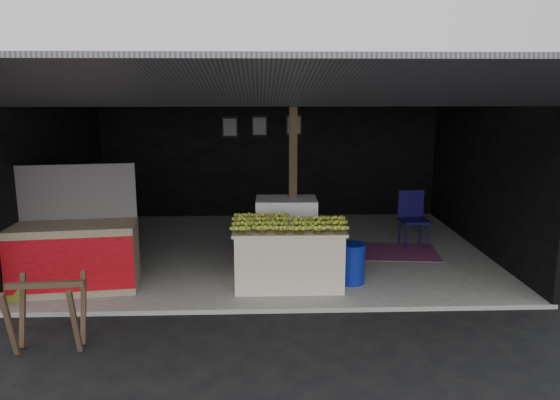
{
  "coord_description": "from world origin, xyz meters",
  "views": [
    {
      "loc": [
        -0.2,
        -6.24,
        2.73
      ],
      "look_at": [
        0.09,
        1.53,
        1.1
      ],
      "focal_mm": 35.0,
      "sensor_mm": 36.0,
      "label": 1
    }
  ],
  "objects_px": {
    "banana_table": "(288,256)",
    "sawhorse": "(47,308)",
    "neighbor_stall": "(75,253)",
    "water_barrel": "(352,264)",
    "plastic_chair": "(412,214)",
    "white_crate": "(286,231)"
  },
  "relations": [
    {
      "from": "banana_table",
      "to": "sawhorse",
      "type": "height_order",
      "value": "banana_table"
    },
    {
      "from": "neighbor_stall",
      "to": "water_barrel",
      "type": "relative_size",
      "value": 3.15
    },
    {
      "from": "banana_table",
      "to": "plastic_chair",
      "type": "distance_m",
      "value": 2.82
    },
    {
      "from": "white_crate",
      "to": "plastic_chair",
      "type": "distance_m",
      "value": 2.33
    },
    {
      "from": "white_crate",
      "to": "plastic_chair",
      "type": "bearing_deg",
      "value": 22.58
    },
    {
      "from": "banana_table",
      "to": "water_barrel",
      "type": "xyz_separation_m",
      "value": [
        0.87,
        0.03,
        -0.15
      ]
    },
    {
      "from": "neighbor_stall",
      "to": "sawhorse",
      "type": "height_order",
      "value": "neighbor_stall"
    },
    {
      "from": "sawhorse",
      "to": "water_barrel",
      "type": "height_order",
      "value": "sawhorse"
    },
    {
      "from": "banana_table",
      "to": "white_crate",
      "type": "distance_m",
      "value": 0.93
    },
    {
      "from": "banana_table",
      "to": "water_barrel",
      "type": "bearing_deg",
      "value": 2.63
    },
    {
      "from": "white_crate",
      "to": "water_barrel",
      "type": "distance_m",
      "value": 1.26
    },
    {
      "from": "banana_table",
      "to": "neighbor_stall",
      "type": "height_order",
      "value": "neighbor_stall"
    },
    {
      "from": "white_crate",
      "to": "water_barrel",
      "type": "xyz_separation_m",
      "value": [
        0.86,
        -0.89,
        -0.24
      ]
    },
    {
      "from": "sawhorse",
      "to": "banana_table",
      "type": "bearing_deg",
      "value": 28.87
    },
    {
      "from": "neighbor_stall",
      "to": "sawhorse",
      "type": "xyz_separation_m",
      "value": [
        0.25,
        -1.64,
        -0.07
      ]
    },
    {
      "from": "water_barrel",
      "to": "plastic_chair",
      "type": "height_order",
      "value": "plastic_chair"
    },
    {
      "from": "plastic_chair",
      "to": "white_crate",
      "type": "bearing_deg",
      "value": -162.47
    },
    {
      "from": "banana_table",
      "to": "neighbor_stall",
      "type": "distance_m",
      "value": 2.84
    },
    {
      "from": "white_crate",
      "to": "sawhorse",
      "type": "xyz_separation_m",
      "value": [
        -2.6,
        -2.63,
        -0.08
      ]
    },
    {
      "from": "neighbor_stall",
      "to": "plastic_chair",
      "type": "xyz_separation_m",
      "value": [
        5.02,
        1.83,
        0.06
      ]
    },
    {
      "from": "sawhorse",
      "to": "plastic_chair",
      "type": "xyz_separation_m",
      "value": [
        4.78,
        3.48,
        0.13
      ]
    },
    {
      "from": "sawhorse",
      "to": "water_barrel",
      "type": "relative_size",
      "value": 1.48
    }
  ]
}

